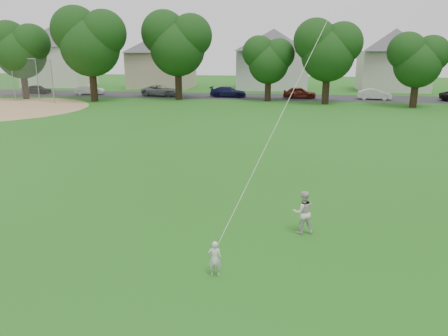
# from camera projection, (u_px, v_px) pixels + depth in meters

# --- Properties ---
(ground) EXTENTS (160.00, 160.00, 0.00)m
(ground) POSITION_uv_depth(u_px,v_px,m) (185.00, 266.00, 12.06)
(ground) COLOR #205B14
(ground) RESTS_ON ground
(street) EXTENTS (90.00, 7.00, 0.01)m
(street) POSITION_uv_depth(u_px,v_px,m) (268.00, 97.00, 52.03)
(street) COLOR #2D2D30
(street) RESTS_ON ground
(toddler) EXTENTS (0.38, 0.26, 0.99)m
(toddler) POSITION_uv_depth(u_px,v_px,m) (215.00, 258.00, 11.45)
(toddler) COLOR silver
(toddler) RESTS_ON ground
(older_boy) EXTENTS (0.82, 0.72, 1.43)m
(older_boy) POSITION_uv_depth(u_px,v_px,m) (303.00, 212.00, 14.03)
(older_boy) COLOR silver
(older_boy) RESTS_ON ground
(kite) EXTENTS (2.13, 4.04, 10.52)m
(kite) POSITION_uv_depth(u_px,v_px,m) (288.00, 101.00, 13.51)
(kite) COLOR white
(kite) RESTS_ON ground
(baseball_backstop) EXTENTS (10.35, 2.78, 4.55)m
(baseball_backstop) POSITION_uv_depth(u_px,v_px,m) (11.00, 80.00, 47.14)
(baseball_backstop) COLOR gray
(baseball_backstop) RESTS_ON ground
(tree_row) EXTENTS (80.69, 9.64, 10.28)m
(tree_row) POSITION_uv_depth(u_px,v_px,m) (272.00, 44.00, 44.40)
(tree_row) COLOR black
(tree_row) RESTS_ON ground
(parked_cars) EXTENTS (53.80, 2.49, 1.29)m
(parked_cars) POSITION_uv_depth(u_px,v_px,m) (240.00, 92.00, 51.40)
(parked_cars) COLOR black
(parked_cars) RESTS_ON ground
(house_row) EXTENTS (77.03, 13.80, 10.46)m
(house_row) POSITION_uv_depth(u_px,v_px,m) (268.00, 53.00, 60.31)
(house_row) COLOR silver
(house_row) RESTS_ON ground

